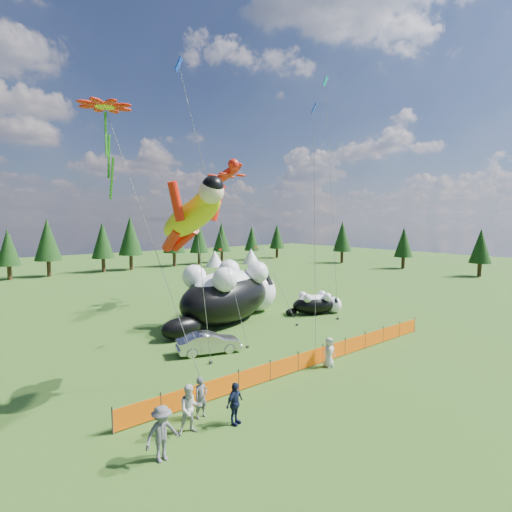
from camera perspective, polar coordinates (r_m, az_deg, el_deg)
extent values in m
plane|color=#183C0A|center=(25.21, 2.67, -13.68)|extent=(160.00, 160.00, 0.00)
cylinder|color=#262626|center=(17.31, -19.84, -21.23)|extent=(0.06, 0.06, 1.10)
cylinder|color=#262626|center=(17.98, -13.44, -20.01)|extent=(0.06, 0.06, 1.10)
cylinder|color=#262626|center=(18.85, -7.66, -18.68)|extent=(0.06, 0.06, 1.10)
cylinder|color=#262626|center=(19.88, -2.51, -17.33)|extent=(0.06, 0.06, 1.10)
cylinder|color=#262626|center=(21.05, 2.03, -16.01)|extent=(0.06, 0.06, 1.10)
cylinder|color=#262626|center=(22.33, 6.02, -14.75)|extent=(0.06, 0.06, 1.10)
cylinder|color=#262626|center=(23.72, 9.52, -13.59)|extent=(0.06, 0.06, 1.10)
cylinder|color=#262626|center=(25.19, 12.60, -12.51)|extent=(0.06, 0.06, 1.10)
cylinder|color=#262626|center=(26.73, 15.30, -11.52)|extent=(0.06, 0.06, 1.10)
cylinder|color=#262626|center=(28.32, 17.69, -10.63)|extent=(0.06, 0.06, 1.10)
cylinder|color=#262626|center=(29.97, 19.81, -9.81)|extent=(0.06, 0.06, 1.10)
cylinder|color=#262626|center=(31.65, 21.70, -9.07)|extent=(0.06, 0.06, 1.10)
cube|color=#FF5F05|center=(17.64, -16.56, -20.78)|extent=(2.00, 0.04, 0.90)
cube|color=#FF5F05|center=(18.42, -10.47, -19.49)|extent=(2.00, 0.04, 0.90)
cube|color=#FF5F05|center=(19.36, -5.00, -18.14)|extent=(2.00, 0.04, 0.90)
cube|color=#FF5F05|center=(20.46, -0.17, -16.79)|extent=(2.00, 0.04, 0.90)
cube|color=#FF5F05|center=(21.69, 4.09, -15.50)|extent=(2.00, 0.04, 0.90)
cube|color=#FF5F05|center=(23.03, 7.83, -14.28)|extent=(2.00, 0.04, 0.90)
cube|color=#FF5F05|center=(24.46, 11.11, -13.15)|extent=(2.00, 0.04, 0.90)
cube|color=#FF5F05|center=(25.96, 13.99, -12.11)|extent=(2.00, 0.04, 0.90)
cube|color=#FF5F05|center=(27.53, 16.53, -11.17)|extent=(2.00, 0.04, 0.90)
cube|color=#FF5F05|center=(29.15, 18.78, -10.31)|extent=(2.00, 0.04, 0.90)
cube|color=#FF5F05|center=(30.82, 20.78, -9.52)|extent=(2.00, 0.04, 0.90)
ellipsoid|color=black|center=(31.94, -4.25, -5.97)|extent=(10.81, 7.61, 3.94)
ellipsoid|color=white|center=(31.77, -4.26, -4.23)|extent=(8.10, 5.57, 2.41)
sphere|color=white|center=(35.75, 0.05, -5.10)|extent=(3.50, 3.50, 3.50)
sphere|color=#FA616F|center=(37.01, 1.24, -4.75)|extent=(0.49, 0.49, 0.49)
ellipsoid|color=black|center=(28.23, -10.53, -10.06)|extent=(3.40, 2.46, 1.53)
cone|color=black|center=(35.00, 1.52, -3.01)|extent=(1.22, 1.22, 1.22)
cone|color=black|center=(36.08, -1.38, -2.76)|extent=(1.22, 1.22, 1.22)
sphere|color=white|center=(34.39, -3.87, -2.03)|extent=(1.84, 1.84, 1.84)
sphere|color=white|center=(32.85, 0.19, -2.36)|extent=(1.84, 1.84, 1.84)
sphere|color=white|center=(30.79, -8.80, -2.93)|extent=(1.84, 1.84, 1.84)
sphere|color=white|center=(29.05, -4.50, -3.38)|extent=(1.84, 1.84, 1.84)
ellipsoid|color=black|center=(35.18, 8.32, -6.93)|extent=(4.35, 3.31, 1.58)
ellipsoid|color=white|center=(35.10, 8.33, -6.30)|extent=(3.25, 2.43, 0.96)
sphere|color=white|center=(35.95, 11.04, -6.85)|extent=(1.40, 1.40, 1.40)
sphere|color=#FA616F|center=(36.21, 11.89, -6.78)|extent=(0.20, 0.20, 0.20)
ellipsoid|color=black|center=(34.54, 5.07, -7.94)|extent=(1.37, 1.07, 0.61)
cone|color=black|center=(35.46, 11.35, -6.10)|extent=(0.49, 0.49, 0.49)
cone|color=black|center=(36.21, 10.76, -5.85)|extent=(0.49, 0.49, 0.49)
sphere|color=white|center=(35.93, 9.40, -5.48)|extent=(0.74, 0.74, 0.74)
sphere|color=white|center=(34.91, 10.17, -5.80)|extent=(0.74, 0.74, 0.74)
sphere|color=white|center=(35.22, 6.66, -5.66)|extent=(0.74, 0.74, 0.74)
sphere|color=white|center=(34.19, 7.35, -6.00)|extent=(0.74, 0.74, 0.74)
imported|color=silver|center=(25.16, -6.75, -12.21)|extent=(4.15, 2.50, 1.29)
imported|color=#525357|center=(17.59, -7.87, -19.39)|extent=(0.67, 0.48, 1.72)
imported|color=beige|center=(16.52, -9.37, -20.76)|extent=(1.04, 0.77, 1.91)
imported|color=#161F3E|center=(16.99, -3.05, -20.30)|extent=(1.11, 0.79, 1.71)
imported|color=#525357|center=(15.10, -13.29, -23.45)|extent=(1.28, 0.72, 1.93)
imported|color=beige|center=(23.14, 10.40, -13.37)|extent=(0.82, 0.54, 1.65)
cylinder|color=#595959|center=(20.82, -7.75, -5.75)|extent=(0.03, 0.03, 8.87)
cube|color=#262626|center=(23.58, -6.49, -14.88)|extent=(0.15, 0.15, 0.16)
cylinder|color=#595959|center=(34.22, 0.35, 2.09)|extent=(0.03, 0.03, 15.86)
cube|color=#262626|center=(31.34, 5.87, -9.75)|extent=(0.15, 0.15, 0.16)
cylinder|color=#595959|center=(20.22, -14.59, 2.04)|extent=(0.03, 0.03, 15.42)
cube|color=#262626|center=(19.63, -7.19, -19.17)|extent=(0.15, 0.15, 0.16)
cube|color=#247E16|center=(23.00, -20.56, 13.22)|extent=(0.21, 0.21, 4.52)
cylinder|color=#595959|center=(25.18, -6.06, 6.79)|extent=(0.03, 0.03, 17.94)
cube|color=#262626|center=(26.08, -1.24, -12.84)|extent=(0.15, 0.15, 0.16)
cylinder|color=#595959|center=(35.63, 10.71, 8.86)|extent=(0.03, 0.03, 21.44)
cube|color=#262626|center=(33.77, 11.62, -8.73)|extent=(0.15, 0.15, 0.16)
cylinder|color=#595959|center=(25.27, 8.39, 4.09)|extent=(0.03, 0.03, 15.27)
cube|color=#262626|center=(25.42, 8.50, -13.39)|extent=(0.15, 0.15, 0.16)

